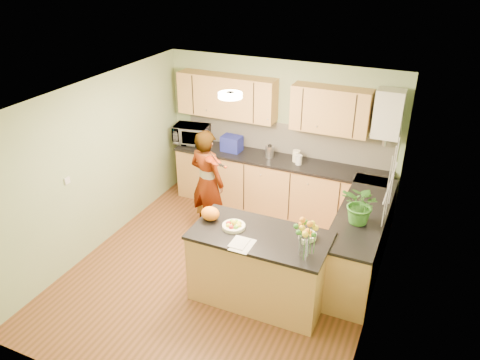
% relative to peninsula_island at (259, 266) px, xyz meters
% --- Properties ---
extents(floor, '(4.50, 4.50, 0.00)m').
position_rel_peninsula_island_xyz_m(floor, '(-0.65, 0.28, -0.49)').
color(floor, '#573618').
rests_on(floor, ground).
extents(ceiling, '(4.00, 4.50, 0.02)m').
position_rel_peninsula_island_xyz_m(ceiling, '(-0.65, 0.28, 2.01)').
color(ceiling, white).
rests_on(ceiling, wall_back).
extents(wall_back, '(4.00, 0.02, 2.50)m').
position_rel_peninsula_island_xyz_m(wall_back, '(-0.65, 2.53, 0.76)').
color(wall_back, '#8CA676').
rests_on(wall_back, floor).
extents(wall_front, '(4.00, 0.02, 2.50)m').
position_rel_peninsula_island_xyz_m(wall_front, '(-0.65, -1.97, 0.76)').
color(wall_front, '#8CA676').
rests_on(wall_front, floor).
extents(wall_left, '(0.02, 4.50, 2.50)m').
position_rel_peninsula_island_xyz_m(wall_left, '(-2.65, 0.28, 0.76)').
color(wall_left, '#8CA676').
rests_on(wall_left, floor).
extents(wall_right, '(0.02, 4.50, 2.50)m').
position_rel_peninsula_island_xyz_m(wall_right, '(1.35, 0.28, 0.76)').
color(wall_right, '#8CA676').
rests_on(wall_right, floor).
extents(back_counter, '(3.64, 0.62, 0.94)m').
position_rel_peninsula_island_xyz_m(back_counter, '(-0.55, 2.23, -0.01)').
color(back_counter, '#B48848').
rests_on(back_counter, floor).
extents(right_counter, '(0.62, 2.24, 0.94)m').
position_rel_peninsula_island_xyz_m(right_counter, '(1.05, 1.13, -0.01)').
color(right_counter, '#B48848').
rests_on(right_counter, floor).
extents(splashback, '(3.60, 0.02, 0.52)m').
position_rel_peninsula_island_xyz_m(splashback, '(-0.55, 2.52, 0.71)').
color(splashback, beige).
rests_on(splashback, back_counter).
extents(upper_cabinets, '(3.20, 0.34, 0.70)m').
position_rel_peninsula_island_xyz_m(upper_cabinets, '(-0.83, 2.36, 1.36)').
color(upper_cabinets, '#B48848').
rests_on(upper_cabinets, wall_back).
extents(boiler, '(0.40, 0.30, 0.86)m').
position_rel_peninsula_island_xyz_m(boiler, '(1.05, 2.37, 1.41)').
color(boiler, silver).
rests_on(boiler, wall_back).
extents(window_right, '(0.01, 1.30, 1.05)m').
position_rel_peninsula_island_xyz_m(window_right, '(1.34, 0.88, 1.06)').
color(window_right, silver).
rests_on(window_right, wall_right).
extents(light_switch, '(0.02, 0.09, 0.09)m').
position_rel_peninsula_island_xyz_m(light_switch, '(-2.64, -0.32, 0.81)').
color(light_switch, silver).
rests_on(light_switch, wall_left).
extents(ceiling_lamp, '(0.30, 0.30, 0.07)m').
position_rel_peninsula_island_xyz_m(ceiling_lamp, '(-0.65, 0.58, 1.98)').
color(ceiling_lamp, '#FFEABF').
rests_on(ceiling_lamp, ceiling).
extents(peninsula_island, '(1.69, 0.87, 0.97)m').
position_rel_peninsula_island_xyz_m(peninsula_island, '(0.00, 0.00, 0.00)').
color(peninsula_island, '#B48848').
rests_on(peninsula_island, floor).
extents(fruit_dish, '(0.29, 0.29, 0.10)m').
position_rel_peninsula_island_xyz_m(fruit_dish, '(-0.35, 0.00, 0.52)').
color(fruit_dish, '#FBF2C9').
rests_on(fruit_dish, peninsula_island).
extents(orange_bowl, '(0.21, 0.21, 0.12)m').
position_rel_peninsula_island_xyz_m(orange_bowl, '(0.55, 0.15, 0.54)').
color(orange_bowl, '#FBF2C9').
rests_on(orange_bowl, peninsula_island).
extents(flower_vase, '(0.28, 0.28, 0.52)m').
position_rel_peninsula_island_xyz_m(flower_vase, '(0.60, -0.18, 0.83)').
color(flower_vase, silver).
rests_on(flower_vase, peninsula_island).
extents(orange_bag, '(0.28, 0.25, 0.18)m').
position_rel_peninsula_island_xyz_m(orange_bag, '(-0.70, 0.05, 0.57)').
color(orange_bag, orange).
rests_on(orange_bag, peninsula_island).
extents(papers, '(0.23, 0.32, 0.01)m').
position_rel_peninsula_island_xyz_m(papers, '(-0.10, -0.30, 0.49)').
color(papers, silver).
rests_on(papers, peninsula_island).
extents(violinist, '(0.70, 0.54, 1.69)m').
position_rel_peninsula_island_xyz_m(violinist, '(-1.34, 1.18, 0.36)').
color(violinist, '#EDB791').
rests_on(violinist, floor).
extents(violin, '(0.61, 0.53, 0.15)m').
position_rel_peninsula_island_xyz_m(violin, '(-1.14, 0.96, 0.87)').
color(violin, '#521405').
rests_on(violin, violinist).
extents(microwave, '(0.65, 0.50, 0.33)m').
position_rel_peninsula_island_xyz_m(microwave, '(-2.21, 2.26, 0.62)').
color(microwave, silver).
rests_on(microwave, back_counter).
extents(blue_box, '(0.34, 0.26, 0.27)m').
position_rel_peninsula_island_xyz_m(blue_box, '(-1.41, 2.24, 0.59)').
color(blue_box, navy).
rests_on(blue_box, back_counter).
extents(kettle, '(0.14, 0.14, 0.27)m').
position_rel_peninsula_island_xyz_m(kettle, '(-0.73, 2.25, 0.56)').
color(kettle, silver).
rests_on(kettle, back_counter).
extents(jar_cream, '(0.15, 0.15, 0.19)m').
position_rel_peninsula_island_xyz_m(jar_cream, '(-0.28, 2.27, 0.55)').
color(jar_cream, '#FBF2C9').
rests_on(jar_cream, back_counter).
extents(jar_white, '(0.12, 0.12, 0.16)m').
position_rel_peninsula_island_xyz_m(jar_white, '(-0.20, 2.17, 0.53)').
color(jar_white, silver).
rests_on(jar_white, back_counter).
extents(potted_plant, '(0.61, 0.58, 0.54)m').
position_rel_peninsula_island_xyz_m(potted_plant, '(1.05, 0.79, 0.72)').
color(potted_plant, '#357727').
rests_on(potted_plant, right_counter).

